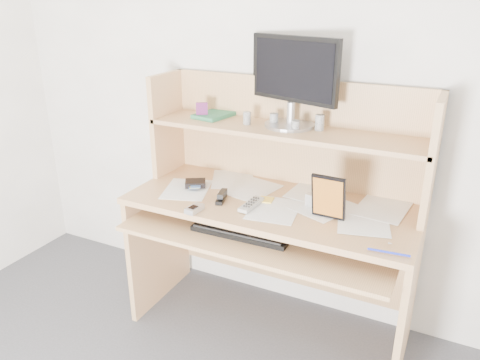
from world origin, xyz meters
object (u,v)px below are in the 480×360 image
at_px(game_case, 328,197).
at_px(monitor, 293,79).
at_px(desk, 277,206).
at_px(tv_remote, 251,204).
at_px(keyboard, 243,230).

bearing_deg(game_case, monitor, 137.00).
relative_size(desk, monitor, 2.90).
height_order(tv_remote, game_case, game_case).
relative_size(keyboard, game_case, 2.23).
xyz_separation_m(desk, tv_remote, (-0.06, -0.18, 0.07)).
distance_m(game_case, monitor, 0.61).
distance_m(keyboard, monitor, 0.76).
height_order(desk, keyboard, desk).
height_order(keyboard, monitor, monitor).
xyz_separation_m(tv_remote, game_case, (0.36, 0.03, 0.10)).
xyz_separation_m(desk, keyboard, (-0.07, -0.26, -0.03)).
height_order(game_case, monitor, monitor).
height_order(desk, tv_remote, desk).
relative_size(desk, tv_remote, 8.03).
height_order(desk, game_case, desk).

